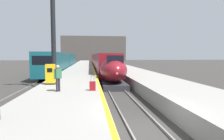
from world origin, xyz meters
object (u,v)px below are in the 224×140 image
regional_train_adjacent (63,61)px  station_column_mid (53,23)px  ticket_machine_yellow (51,75)px  passenger_near_edge (58,76)px  highspeed_train_main (98,60)px  rolling_suitcase (93,86)px

regional_train_adjacent → station_column_mid: bearing=-84.5°
regional_train_adjacent → ticket_machine_yellow: (2.55, -26.27, -0.34)m
passenger_near_edge → ticket_machine_yellow: passenger_near_edge is taller
regional_train_adjacent → ticket_machine_yellow: size_ratio=22.87×
highspeed_train_main → passenger_near_edge: highspeed_train_main is taller
highspeed_train_main → ticket_machine_yellow: bearing=-98.3°
station_column_mid → ticket_machine_yellow: size_ratio=5.58×
passenger_near_edge → rolling_suitcase: passenger_near_edge is taller
regional_train_adjacent → rolling_suitcase: 29.99m
passenger_near_edge → ticket_machine_yellow: (-1.08, 3.22, -0.25)m
rolling_suitcase → ticket_machine_yellow: 4.55m
highspeed_train_main → passenger_near_edge: bearing=-96.2°
ticket_machine_yellow → regional_train_adjacent: bearing=95.5°
station_column_mid → rolling_suitcase: station_column_mid is taller
station_column_mid → rolling_suitcase: 9.20m
passenger_near_edge → rolling_suitcase: 2.29m
highspeed_train_main → passenger_near_edge: size_ratio=44.05×
highspeed_train_main → passenger_near_edge: 41.56m
highspeed_train_main → ticket_machine_yellow: size_ratio=46.53×
regional_train_adjacent → station_column_mid: 23.16m
passenger_near_edge → rolling_suitcase: (2.19, 0.08, -0.69)m
station_column_mid → rolling_suitcase: size_ratio=9.09×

